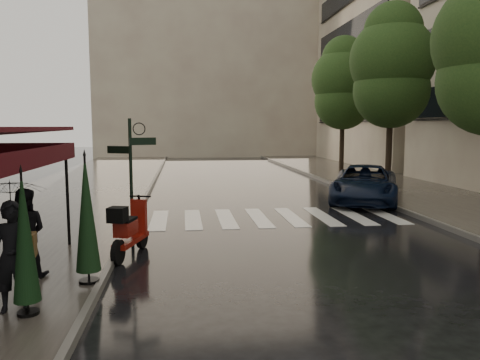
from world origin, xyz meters
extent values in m
plane|color=black|center=(0.00, 0.00, 0.00)|extent=(120.00, 120.00, 0.00)
cube|color=#38332D|center=(-4.50, 12.00, 0.06)|extent=(6.00, 60.00, 0.12)
cube|color=#38332D|center=(10.25, 12.00, 0.06)|extent=(5.50, 60.00, 0.12)
cube|color=#595651|center=(-1.45, 12.00, 0.07)|extent=(0.12, 60.00, 0.16)
cube|color=#595651|center=(7.45, 12.00, 0.07)|extent=(0.12, 60.00, 0.16)
cube|color=silver|center=(-0.70, 6.00, 0.01)|extent=(0.50, 3.20, 0.01)
cube|color=silver|center=(0.35, 6.00, 0.01)|extent=(0.50, 3.20, 0.01)
cube|color=silver|center=(1.40, 6.00, 0.01)|extent=(0.50, 3.20, 0.01)
cube|color=silver|center=(2.45, 6.00, 0.01)|extent=(0.50, 3.20, 0.01)
cube|color=silver|center=(3.50, 6.00, 0.01)|extent=(0.50, 3.20, 0.01)
cube|color=silver|center=(4.55, 6.00, 0.01)|extent=(0.50, 3.20, 0.01)
cube|color=silver|center=(5.60, 6.00, 0.01)|extent=(0.50, 3.20, 0.01)
cube|color=silver|center=(6.65, 6.00, 0.01)|extent=(0.50, 3.20, 0.01)
cube|color=#420915|center=(-2.52, -0.50, 2.35)|extent=(0.04, 7.00, 0.35)
cylinder|color=black|center=(-2.65, 2.75, 1.29)|extent=(0.07, 0.07, 2.35)
cylinder|color=black|center=(-1.20, 3.00, 1.55)|extent=(0.08, 0.08, 3.10)
cube|color=black|center=(-0.90, 3.00, 2.55)|extent=(0.62, 0.26, 0.18)
cube|color=black|center=(-1.48, 3.00, 2.35)|extent=(0.56, 0.29, 0.18)
cube|color=gray|center=(16.50, 26.00, 9.25)|extent=(8.00, 16.00, 18.50)
cube|color=gray|center=(3.00, 38.00, 10.00)|extent=(22.00, 6.00, 20.00)
cylinder|color=black|center=(9.50, 12.00, 2.36)|extent=(0.28, 0.28, 4.48)
sphere|color=#1B3914|center=(9.50, 12.00, 4.52)|extent=(3.40, 3.40, 3.40)
sphere|color=#1B3914|center=(9.50, 12.00, 5.88)|extent=(3.80, 3.80, 3.80)
sphere|color=#1B3914|center=(9.50, 12.00, 7.16)|extent=(2.60, 2.60, 2.60)
cylinder|color=black|center=(9.70, 19.00, 2.30)|extent=(0.28, 0.28, 4.37)
sphere|color=#1B3914|center=(9.70, 19.00, 4.41)|extent=(3.40, 3.40, 3.40)
sphere|color=#1B3914|center=(9.70, 19.00, 5.74)|extent=(3.80, 3.80, 3.80)
sphere|color=#1B3914|center=(9.70, 19.00, 6.98)|extent=(2.60, 2.60, 2.60)
imported|color=black|center=(-2.50, -1.33, 0.97)|extent=(0.67, 0.49, 1.69)
imported|color=black|center=(-2.50, -1.33, 2.13)|extent=(1.14, 1.15, 0.92)
cube|color=#4D3314|center=(-2.25, -1.29, 1.12)|extent=(0.18, 0.33, 0.36)
imported|color=black|center=(-2.87, 0.35, 0.95)|extent=(0.87, 0.71, 1.66)
cylinder|color=black|center=(-1.32, 1.29, 0.27)|extent=(0.26, 0.55, 0.54)
cylinder|color=black|center=(-0.94, 2.65, 0.27)|extent=(0.26, 0.55, 0.54)
cube|color=maroon|center=(-1.12, 2.00, 0.36)|extent=(0.70, 1.50, 0.11)
cube|color=maroon|center=(-1.20, 1.73, 0.70)|extent=(0.50, 0.69, 0.32)
cube|color=maroon|center=(-0.99, 2.49, 0.79)|extent=(0.38, 0.23, 0.85)
cylinder|color=black|center=(-0.96, 2.60, 1.27)|extent=(0.51, 0.18, 0.04)
cube|color=black|center=(-1.32, 1.33, 1.07)|extent=(0.44, 0.42, 0.32)
imported|color=black|center=(7.00, 8.59, 0.71)|extent=(4.24, 5.63, 1.42)
cylinder|color=black|center=(-2.27, -1.50, 0.14)|extent=(0.32, 0.32, 0.05)
cylinder|color=black|center=(-2.27, -1.50, 1.21)|extent=(0.04, 0.04, 2.08)
cone|color=black|center=(-2.27, -1.50, 1.32)|extent=(0.39, 0.39, 1.98)
cylinder|color=black|center=(-1.65, -0.12, 0.14)|extent=(0.36, 0.36, 0.05)
cylinder|color=black|center=(-1.65, -0.12, 1.29)|extent=(0.04, 0.04, 2.23)
cone|color=black|center=(-1.65, -0.12, 1.40)|extent=(0.44, 0.44, 2.12)
camera|label=1|loc=(0.05, -8.54, 2.91)|focal=35.00mm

